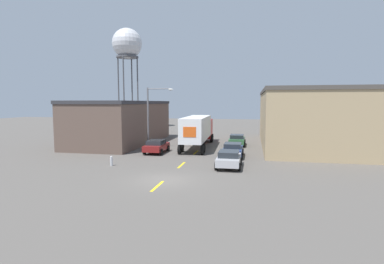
{
  "coord_description": "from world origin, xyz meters",
  "views": [
    {
      "loc": [
        6.14,
        -20.25,
        5.56
      ],
      "look_at": [
        -0.06,
        10.26,
        2.47
      ],
      "focal_mm": 28.0,
      "sensor_mm": 36.0,
      "label": 1
    }
  ],
  "objects": [
    {
      "name": "parked_car_right_mid",
      "position": [
        4.21,
        10.16,
        0.77
      ],
      "size": [
        2.12,
        4.1,
        1.44
      ],
      "color": "navy",
      "rests_on": "ground_plane"
    },
    {
      "name": "parked_car_right_near",
      "position": [
        4.21,
        5.13,
        0.77
      ],
      "size": [
        2.12,
        4.1,
        1.44
      ],
      "color": "#B2B2B7",
      "rests_on": "ground_plane"
    },
    {
      "name": "ground_plane",
      "position": [
        0.0,
        0.0,
        0.0
      ],
      "size": [
        160.0,
        160.0,
        0.0
      ],
      "primitive_type": "plane",
      "color": "#56514C"
    },
    {
      "name": "parked_car_right_far",
      "position": [
        4.21,
        18.36,
        0.77
      ],
      "size": [
        2.12,
        4.1,
        1.44
      ],
      "color": "#2D5B38",
      "rests_on": "ground_plane"
    },
    {
      "name": "road_centerline",
      "position": [
        0.0,
        5.23,
        0.0
      ],
      "size": [
        0.2,
        16.27,
        0.01
      ],
      "color": "yellow",
      "rests_on": "ground_plane"
    },
    {
      "name": "street_lamp",
      "position": [
        -5.67,
        13.62,
        4.35
      ],
      "size": [
        3.2,
        0.32,
        7.3
      ],
      "color": "slate",
      "rests_on": "ground_plane"
    },
    {
      "name": "warehouse_left",
      "position": [
        -11.41,
        17.99,
        2.89
      ],
      "size": [
        8.3,
        18.23,
        5.76
      ],
      "color": "brown",
      "rests_on": "ground_plane"
    },
    {
      "name": "warehouse_right",
      "position": [
        13.19,
        19.88,
        3.56
      ],
      "size": [
        11.87,
        22.4,
        7.12
      ],
      "color": "tan",
      "rests_on": "ground_plane"
    },
    {
      "name": "parked_car_left_far",
      "position": [
        -4.21,
        10.98,
        0.77
      ],
      "size": [
        2.12,
        4.1,
        1.44
      ],
      "color": "maroon",
      "rests_on": "ground_plane"
    },
    {
      "name": "water_tower",
      "position": [
        -20.68,
        41.54,
        17.94
      ],
      "size": [
        6.38,
        6.38,
        21.39
      ],
      "color": "#47474C",
      "rests_on": "ground_plane"
    },
    {
      "name": "fire_hydrant",
      "position": [
        -5.98,
        3.76,
        0.43
      ],
      "size": [
        0.22,
        0.22,
        0.87
      ],
      "color": "silver",
      "rests_on": "ground_plane"
    },
    {
      "name": "semi_truck",
      "position": [
        -0.5,
        16.33,
        2.3
      ],
      "size": [
        3.24,
        13.39,
        3.85
      ],
      "rotation": [
        0.0,
        0.0,
        0.04
      ],
      "color": "#B21919",
      "rests_on": "ground_plane"
    }
  ]
}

